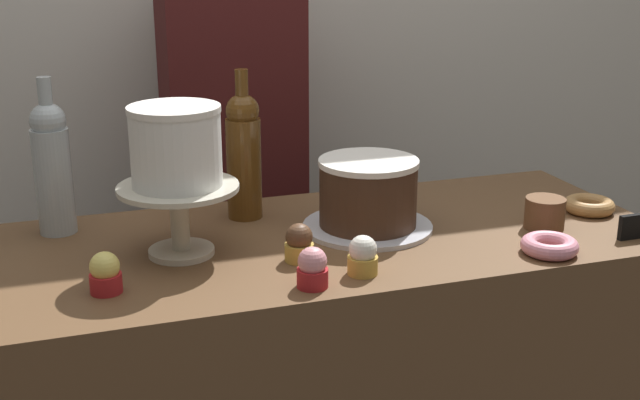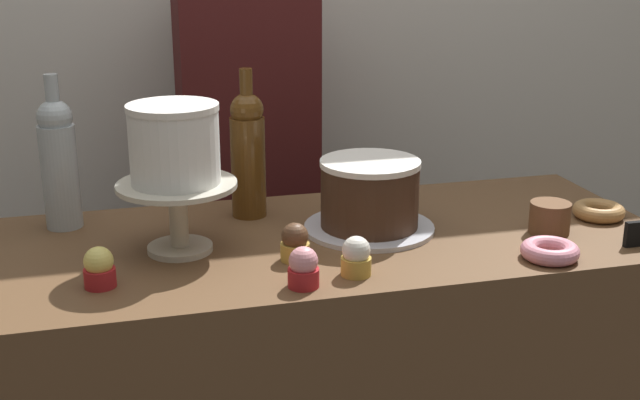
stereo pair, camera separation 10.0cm
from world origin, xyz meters
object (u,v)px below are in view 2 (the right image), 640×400
cookie_stack (550,218)px  donut_maple (599,211)px  cake_stand_pedestal (178,205)px  cupcake_lemon (99,268)px  white_layer_cake (174,144)px  chocolate_round_cake (370,193)px  wine_bottle_amber (248,152)px  cupcake_vanilla (356,257)px  barista_figure (249,192)px  cupcake_chocolate (295,243)px  wine_bottle_clear (59,161)px  donut_pink (550,251)px  cupcake_strawberry (303,268)px

cookie_stack → donut_maple: bearing=20.7°
cake_stand_pedestal → cookie_stack: cake_stand_pedestal is taller
cake_stand_pedestal → cupcake_lemon: 0.21m
white_layer_cake → chocolate_round_cake: 0.42m
wine_bottle_amber → donut_maple: wine_bottle_amber is taller
cupcake_vanilla → barista_figure: bearing=93.5°
cupcake_chocolate → barista_figure: (0.04, 0.74, -0.12)m
wine_bottle_clear → donut_pink: wine_bottle_clear is taller
wine_bottle_amber → cupcake_strawberry: bearing=-86.7°
cake_stand_pedestal → donut_pink: bearing=-18.0°
cupcake_chocolate → cupcake_strawberry: bearing=-96.3°
white_layer_cake → cupcake_strawberry: bearing=-49.7°
wine_bottle_amber → cupcake_chocolate: 0.31m
white_layer_cake → cupcake_lemon: (-0.15, -0.14, -0.18)m
white_layer_cake → cupcake_vanilla: (0.30, -0.20, -0.18)m
cupcake_vanilla → wine_bottle_amber: bearing=108.6°
cupcake_vanilla → cookie_stack: size_ratio=0.88×
donut_pink → cupcake_chocolate: bearing=166.0°
cupcake_vanilla → cupcake_lemon: bearing=171.9°
chocolate_round_cake → cupcake_chocolate: size_ratio=2.80×
wine_bottle_amber → cookie_stack: size_ratio=3.87×
cake_stand_pedestal → cupcake_strawberry: size_ratio=3.12×
cake_stand_pedestal → barista_figure: bearing=68.7°
donut_maple → cupcake_strawberry: bearing=-164.7°
cake_stand_pedestal → wine_bottle_clear: wine_bottle_clear is taller
cupcake_chocolate → cookie_stack: (0.55, 0.01, -0.00)m
wine_bottle_clear → cookie_stack: 1.03m
cupcake_lemon → donut_maple: (1.06, 0.10, -0.02)m
cupcake_lemon → cookie_stack: cupcake_lemon is taller
barista_figure → wine_bottle_amber: bearing=-99.7°
cupcake_chocolate → cookie_stack: 0.55m
chocolate_round_cake → cupcake_chocolate: bearing=-146.6°
cake_stand_pedestal → barista_figure: 0.71m
cupcake_vanilla → cupcake_strawberry: size_ratio=1.00×
wine_bottle_clear → cupcake_chocolate: size_ratio=4.38×
cupcake_lemon → cupcake_strawberry: size_ratio=1.00×
cake_stand_pedestal → donut_pink: (0.68, -0.22, -0.08)m
donut_pink → donut_maple: size_ratio=1.00×
chocolate_round_cake → donut_pink: 0.38m
chocolate_round_cake → wine_bottle_clear: wine_bottle_clear is taller
cake_stand_pedestal → cupcake_chocolate: (0.21, -0.10, -0.06)m
cupcake_vanilla → chocolate_round_cake: bearing=66.3°
cake_stand_pedestal → wine_bottle_clear: 0.31m
cupcake_vanilla → cake_stand_pedestal: bearing=145.9°
white_layer_cake → cupcake_lemon: bearing=-138.0°
cupcake_vanilla → cookie_stack: 0.47m
cupcake_lemon → cupcake_strawberry: bearing=-14.7°
cupcake_strawberry → barista_figure: size_ratio=0.05×
cake_stand_pedestal → barista_figure: barista_figure is taller
cake_stand_pedestal → cupcake_lemon: cake_stand_pedestal is taller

